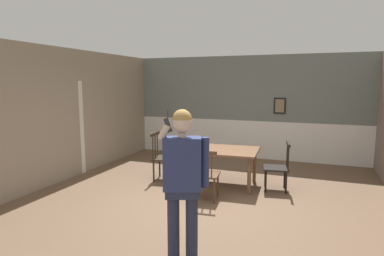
{
  "coord_description": "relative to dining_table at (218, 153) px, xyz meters",
  "views": [
    {
      "loc": [
        1.75,
        -5.16,
        2.05
      ],
      "look_at": [
        0.17,
        -1.03,
        1.43
      ],
      "focal_mm": 30.18,
      "sensor_mm": 36.0,
      "label": 1
    }
  ],
  "objects": [
    {
      "name": "chair_at_table_head",
      "position": [
        -1.18,
        -0.07,
        -0.16
      ],
      "size": [
        0.53,
        0.53,
        1.01
      ],
      "rotation": [
        0.0,
        0.0,
        4.84
      ],
      "color": "#2D2319",
      "rests_on": "ground_plane"
    },
    {
      "name": "dining_table",
      "position": [
        0.0,
        0.0,
        0.0
      ],
      "size": [
        1.65,
        1.13,
        0.74
      ],
      "rotation": [
        0.0,
        0.0,
        0.06
      ],
      "color": "brown",
      "rests_on": "ground_plane"
    },
    {
      "name": "room_left_partition",
      "position": [
        -3.17,
        -0.96,
        0.73
      ],
      "size": [
        0.13,
        7.22,
        2.78
      ],
      "color": "gray",
      "rests_on": "ground_plane"
    },
    {
      "name": "ground_plane",
      "position": [
        0.04,
        -0.96,
        -0.65
      ],
      "size": [
        7.94,
        7.94,
        0.0
      ],
      "primitive_type": "plane",
      "color": "brown"
    },
    {
      "name": "person_figure",
      "position": [
        0.42,
        -2.84,
        0.38
      ],
      "size": [
        0.54,
        0.37,
        1.77
      ],
      "rotation": [
        0.0,
        0.0,
        3.5
      ],
      "color": "#282E49",
      "rests_on": "ground_plane"
    },
    {
      "name": "chair_by_doorway",
      "position": [
        0.06,
        -0.9,
        -0.19
      ],
      "size": [
        0.48,
        0.48,
        0.92
      ],
      "rotation": [
        0.0,
        0.0,
        0.11
      ],
      "color": "#513823",
      "rests_on": "ground_plane"
    },
    {
      "name": "chair_near_window",
      "position": [
        1.18,
        0.07,
        -0.19
      ],
      "size": [
        0.53,
        0.53,
        0.94
      ],
      "rotation": [
        0.0,
        0.0,
        1.73
      ],
      "color": "black",
      "rests_on": "ground_plane"
    },
    {
      "name": "room_back_partition",
      "position": [
        0.04,
        2.65,
        0.68
      ],
      "size": [
        6.42,
        0.17,
        2.78
      ],
      "color": "slate",
      "rests_on": "ground_plane"
    }
  ]
}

